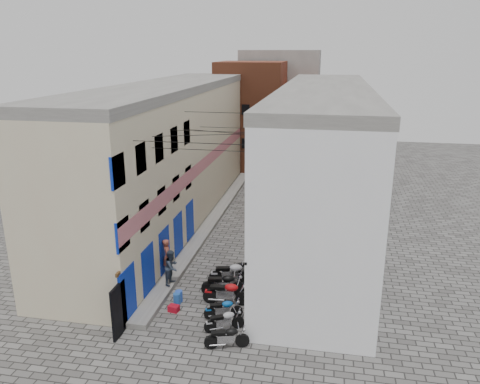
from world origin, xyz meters
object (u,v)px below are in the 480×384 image
Objects in this scene: motorcycle_a at (227,336)px; motorcycle_c at (223,308)px; motorcycle_d at (226,292)px; person_b at (172,267)px; motorcycle_g at (247,266)px; motorcycle_e at (223,283)px; motorcycle_b at (224,320)px; motorcycle_f at (231,272)px; water_jug_near at (177,299)px; water_jug_far at (179,296)px; person_a at (167,256)px; red_crate at (174,308)px.

motorcycle_c is at bearing -179.54° from motorcycle_a.
motorcycle_a is 1.04× the size of motorcycle_c.
person_b is (-2.88, 0.95, 0.49)m from motorcycle_d.
motorcycle_g is at bearing 169.04° from motorcycle_d.
motorcycle_a is 0.84× the size of motorcycle_e.
motorcycle_a is 3.25m from motorcycle_d.
motorcycle_e reaches higher than motorcycle_b.
motorcycle_f is (-0.19, 1.92, 0.01)m from motorcycle_d.
person_b is 3.34× the size of water_jug_near.
motorcycle_a reaches higher than water_jug_far.
motorcycle_a is 1.02× the size of person_b.
motorcycle_g is at bearing 52.26° from water_jug_near.
person_b is (0.56, -0.99, -0.05)m from person_a.
motorcycle_a reaches higher than motorcycle_b.
motorcycle_d is 2.22m from water_jug_far.
person_b reaches higher than motorcycle_b.
motorcycle_g is (-0.31, 6.13, -0.02)m from motorcycle_a.
water_jug_near is at bearing -142.82° from person_b.
person_a is 4.11× the size of red_crate.
motorcycle_g is at bearing -94.18° from person_a.
person_a reaches higher than water_jug_near.
person_a is at bearing -104.13° from motorcycle_g.
red_crate is (-2.87, 2.12, -0.37)m from motorcycle_a.
person_a is at bearing -103.68° from motorcycle_f.
water_jug_near is at bearing -171.24° from person_a.
motorcycle_a is 6.62m from person_a.
motorcycle_b is 0.81× the size of motorcycle_e.
motorcycle_d is 1.28× the size of motorcycle_g.
motorcycle_g is at bearing 50.44° from water_jug_far.
person_a reaches higher than motorcycle_d.
motorcycle_a is 0.96× the size of person_a.
person_b is at bearing -169.29° from person_a.
person_b is at bearing 121.55° from water_jug_far.
motorcycle_a is at bearing -45.78° from water_jug_far.
motorcycle_d is 2.99m from motorcycle_g.
motorcycle_d is (-0.37, 2.04, 0.13)m from motorcycle_b.
motorcycle_g is 0.92× the size of person_a.
motorcycle_f reaches higher than motorcycle_e.
red_crate is at bearing -87.64° from water_jug_far.
motorcycle_b is 1.01× the size of motorcycle_g.
motorcycle_f is at bearing 174.10° from motorcycle_a.
water_jug_far is at bearing -131.55° from motorcycle_c.
water_jug_near is (-2.33, 0.74, -0.23)m from motorcycle_c.
motorcycle_g reaches higher than water_jug_near.
motorcycle_e is 1.12m from motorcycle_f.
person_b reaches higher than motorcycle_e.
person_a is at bearing 117.71° from water_jug_near.
water_jug_near is at bearing -126.24° from motorcycle_c.
water_jug_far is at bearing -137.52° from person_b.
motorcycle_g is 4.08m from water_jug_far.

